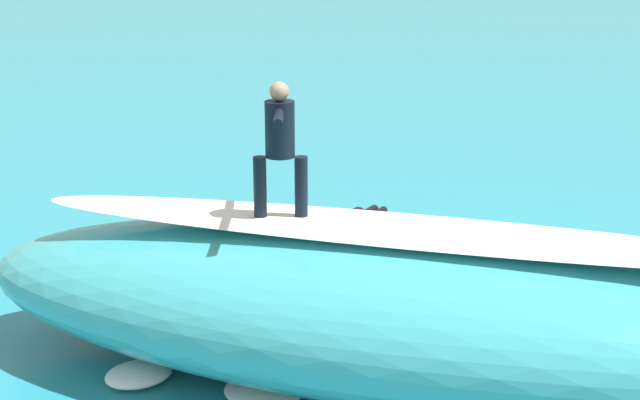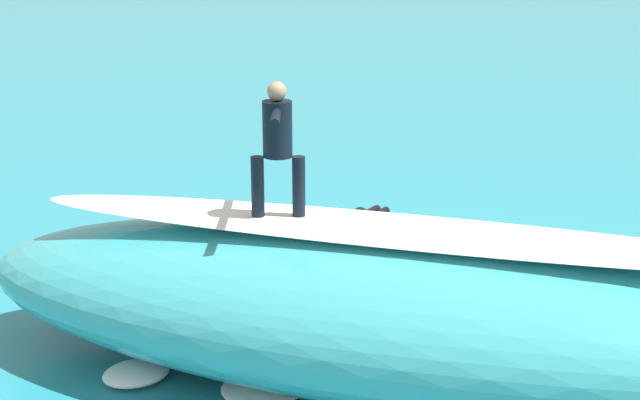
% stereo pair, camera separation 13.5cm
% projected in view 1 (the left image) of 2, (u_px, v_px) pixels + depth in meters
% --- Properties ---
extents(ground_plane, '(120.00, 120.00, 0.00)m').
position_uv_depth(ground_plane, '(477.00, 297.00, 11.87)').
color(ground_plane, teal).
extents(wave_crest, '(9.80, 3.52, 1.67)m').
position_uv_depth(wave_crest, '(403.00, 309.00, 9.49)').
color(wave_crest, teal).
rests_on(wave_crest, ground_plane).
extents(wave_foam_lip, '(8.27, 1.42, 0.08)m').
position_uv_depth(wave_foam_lip, '(405.00, 230.00, 9.23)').
color(wave_foam_lip, white).
rests_on(wave_foam_lip, wave_crest).
extents(surfboard_riding, '(2.08, 0.96, 0.08)m').
position_uv_depth(surfboard_riding, '(281.00, 219.00, 9.57)').
color(surfboard_riding, '#EAE5C6').
rests_on(surfboard_riding, wave_crest).
extents(surfer_riding, '(0.56, 1.34, 1.44)m').
position_uv_depth(surfer_riding, '(280.00, 139.00, 9.31)').
color(surfer_riding, black).
rests_on(surfer_riding, surfboard_riding).
extents(surfboard_paddling, '(1.11, 1.99, 0.09)m').
position_uv_depth(surfboard_paddling, '(346.00, 234.00, 14.13)').
color(surfboard_paddling, yellow).
rests_on(surfboard_paddling, ground_plane).
extents(surfer_paddling, '(0.76, 1.69, 0.31)m').
position_uv_depth(surfer_paddling, '(351.00, 221.00, 14.18)').
color(surfer_paddling, black).
rests_on(surfer_paddling, surfboard_paddling).
extents(foam_patch_near, '(1.24, 1.22, 0.13)m').
position_uv_depth(foam_patch_near, '(268.00, 387.00, 9.44)').
color(foam_patch_near, white).
rests_on(foam_patch_near, ground_plane).
extents(foam_patch_mid, '(0.94, 0.94, 0.17)m').
position_uv_depth(foam_patch_mid, '(139.00, 374.00, 9.67)').
color(foam_patch_mid, white).
rests_on(foam_patch_mid, ground_plane).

